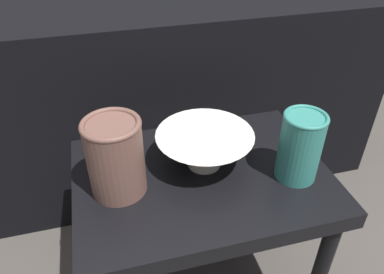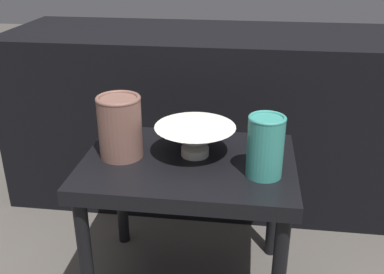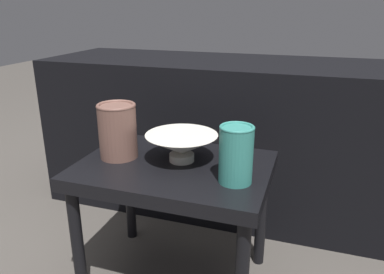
% 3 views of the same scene
% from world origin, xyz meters
% --- Properties ---
extents(table, '(0.56, 0.40, 0.41)m').
position_xyz_m(table, '(0.00, 0.00, 0.35)').
color(table, black).
rests_on(table, ground_plane).
extents(couch_backdrop, '(1.47, 0.50, 0.63)m').
position_xyz_m(couch_backdrop, '(0.00, 0.56, 0.32)').
color(couch_backdrop, black).
rests_on(couch_backdrop, ground_plane).
extents(bowl, '(0.22, 0.22, 0.08)m').
position_xyz_m(bowl, '(0.01, 0.03, 0.46)').
color(bowl, silver).
rests_on(bowl, table).
extents(vase_textured_left, '(0.12, 0.12, 0.17)m').
position_xyz_m(vase_textured_left, '(-0.18, 0.00, 0.49)').
color(vase_textured_left, brown).
rests_on(vase_textured_left, table).
extents(vase_colorful_right, '(0.09, 0.09, 0.16)m').
position_xyz_m(vase_colorful_right, '(0.20, -0.06, 0.49)').
color(vase_colorful_right, teal).
rests_on(vase_colorful_right, table).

